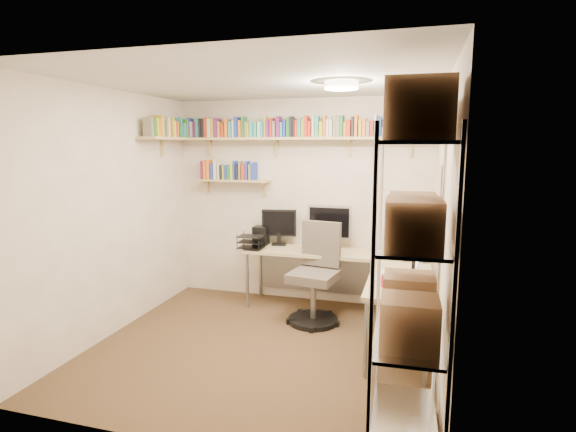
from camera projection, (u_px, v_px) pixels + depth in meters
The scene contains 6 objects.
ground at pixel (262, 348), 4.35m from camera, with size 3.20×3.20×0.00m, color #46301E.
room_shell at pixel (261, 188), 4.11m from camera, with size 3.24×3.04×2.52m.
wall_shelves at pixel (263, 138), 5.38m from camera, with size 3.12×1.09×0.80m.
corner_desk at pixel (330, 256), 5.03m from camera, with size 2.19×1.86×1.24m.
office_chair at pixel (316, 281), 4.95m from camera, with size 0.58×0.60×1.10m.
wire_rack at pixel (413, 225), 2.69m from camera, with size 0.46×0.91×2.29m.
Camera 1 is at (1.36, -3.87, 1.93)m, focal length 28.00 mm.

